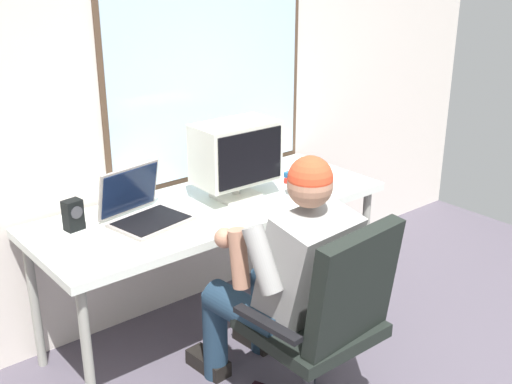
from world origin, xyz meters
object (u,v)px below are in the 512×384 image
(desk_speaker, at_px, (73,215))
(book_stack, at_px, (301,177))
(desk, at_px, (212,214))
(office_chair, at_px, (330,313))
(wine_glass, at_px, (296,178))
(person_seated, at_px, (285,273))
(crt_monitor, at_px, (236,153))
(laptop, at_px, (141,207))

(desk_speaker, bearing_deg, book_stack, -8.51)
(desk, relative_size, office_chair, 1.94)
(desk, height_order, wine_glass, wine_glass)
(person_seated, bearing_deg, desk_speaker, 129.27)
(desk, height_order, office_chair, office_chair)
(person_seated, bearing_deg, wine_glass, 43.66)
(desk, distance_m, crt_monitor, 0.33)
(wine_glass, distance_m, desk_speaker, 1.14)
(desk, xyz_separation_m, book_stack, (0.58, -0.04, 0.09))
(desk, bearing_deg, crt_monitor, 0.28)
(office_chair, height_order, crt_monitor, crt_monitor)
(book_stack, bearing_deg, wine_glass, -141.12)
(office_chair, bearing_deg, desk, 87.78)
(person_seated, height_order, crt_monitor, person_seated)
(desk, distance_m, book_stack, 0.59)
(laptop, xyz_separation_m, book_stack, (0.97, -0.09, -0.04))
(desk_speaker, relative_size, book_stack, 0.75)
(wine_glass, xyz_separation_m, desk_speaker, (-1.09, 0.33, -0.03))
(crt_monitor, height_order, laptop, crt_monitor)
(office_chair, bearing_deg, crt_monitor, 77.89)
(desk, xyz_separation_m, wine_glass, (0.41, -0.19, 0.15))
(person_seated, relative_size, crt_monitor, 2.76)
(crt_monitor, relative_size, desk_speaker, 2.97)
(laptop, bearing_deg, crt_monitor, -4.77)
(desk, xyz_separation_m, person_seated, (-0.05, -0.62, -0.07))
(desk, distance_m, person_seated, 0.63)
(person_seated, xyz_separation_m, desk_speaker, (-0.63, 0.77, 0.20))
(crt_monitor, relative_size, laptop, 1.10)
(office_chair, relative_size, laptop, 2.42)
(person_seated, bearing_deg, crt_monitor, 71.49)
(office_chair, distance_m, crt_monitor, 1.01)
(person_seated, distance_m, crt_monitor, 0.75)
(person_seated, xyz_separation_m, book_stack, (0.64, 0.58, 0.15))
(office_chair, xyz_separation_m, person_seated, (-0.02, 0.26, 0.09))
(person_seated, xyz_separation_m, laptop, (-0.33, 0.67, 0.19))
(crt_monitor, distance_m, desk_speaker, 0.87)
(laptop, bearing_deg, desk_speaker, 161.60)
(wine_glass, height_order, book_stack, wine_glass)
(wine_glass, bearing_deg, office_chair, -122.15)
(laptop, distance_m, desk_speaker, 0.32)
(wine_glass, distance_m, book_stack, 0.24)
(desk, xyz_separation_m, desk_speaker, (-0.68, 0.15, 0.13))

